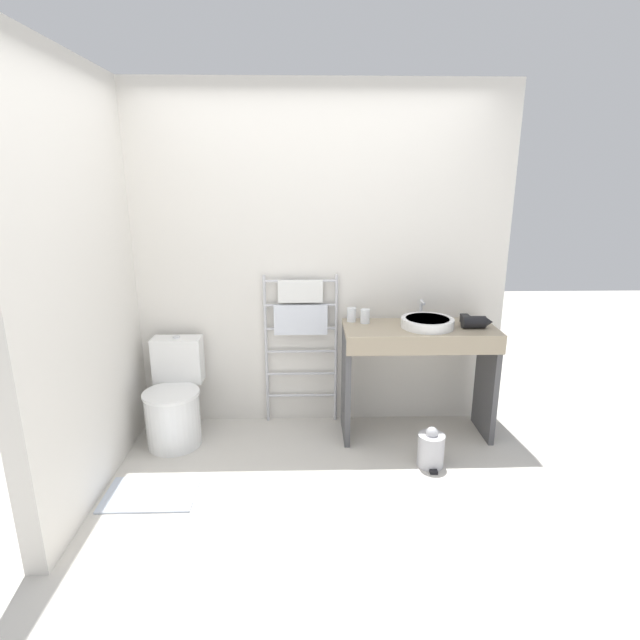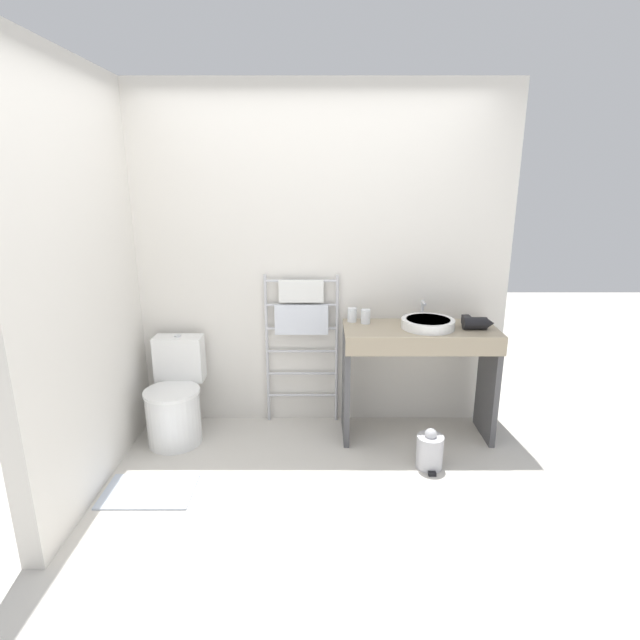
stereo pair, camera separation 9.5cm
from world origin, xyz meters
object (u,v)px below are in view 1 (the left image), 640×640
object	(u,v)px
cup_near_edge	(365,316)
sink_basin	(427,322)
towel_radiator	(301,321)
toilet	(174,403)
trash_bin	(431,449)
hair_dryer	(475,322)
cup_near_wall	(352,315)

from	to	relation	value
cup_near_edge	sink_basin	bearing A→B (deg)	-15.27
towel_radiator	sink_basin	xyz separation A→B (m)	(0.92, -0.24, 0.05)
toilet	sink_basin	world-z (taller)	sink_basin
sink_basin	cup_near_edge	xyz separation A→B (m)	(-0.44, 0.12, 0.02)
towel_radiator	trash_bin	bearing A→B (deg)	-37.17
toilet	hair_dryer	world-z (taller)	hair_dryer
toilet	hair_dryer	size ratio (longest dim) A/B	3.40
towel_radiator	sink_basin	world-z (taller)	towel_radiator
sink_basin	trash_bin	xyz separation A→B (m)	(-0.03, -0.43, -0.77)
hair_dryer	cup_near_wall	bearing A→B (deg)	167.76
cup_near_wall	hair_dryer	bearing A→B (deg)	-12.24
hair_dryer	trash_bin	bearing A→B (deg)	-132.17
sink_basin	towel_radiator	bearing A→B (deg)	165.45
towel_radiator	cup_near_wall	size ratio (longest dim) A/B	11.55
cup_near_edge	towel_radiator	bearing A→B (deg)	166.12
toilet	cup_near_edge	distance (m)	1.55
toilet	sink_basin	size ratio (longest dim) A/B	1.98
toilet	hair_dryer	distance (m)	2.27
towel_radiator	cup_near_wall	xyz separation A→B (m)	(0.38, -0.07, 0.07)
toilet	cup_near_edge	size ratio (longest dim) A/B	7.20
sink_basin	cup_near_wall	distance (m)	0.56
toilet	cup_near_wall	size ratio (longest dim) A/B	7.27
cup_near_edge	hair_dryer	xyz separation A→B (m)	(0.78, -0.14, -0.01)
towel_radiator	sink_basin	distance (m)	0.95
cup_near_wall	toilet	bearing A→B (deg)	-171.19
sink_basin	trash_bin	size ratio (longest dim) A/B	1.34
cup_near_edge	trash_bin	distance (m)	1.04
trash_bin	sink_basin	bearing A→B (deg)	85.76
towel_radiator	hair_dryer	size ratio (longest dim) A/B	5.40
towel_radiator	cup_near_wall	distance (m)	0.39
towel_radiator	trash_bin	xyz separation A→B (m)	(0.88, -0.67, -0.72)
cup_near_wall	trash_bin	size ratio (longest dim) A/B	0.36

